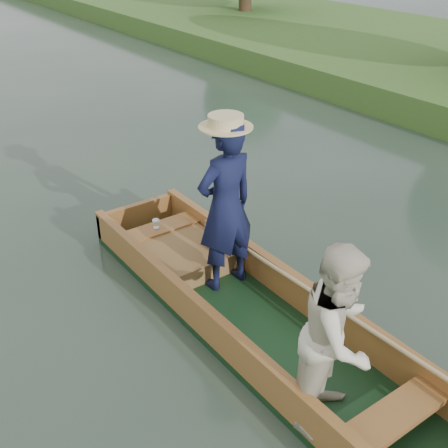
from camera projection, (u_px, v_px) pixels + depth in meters
ground at (260, 333)px, 5.50m from camera, size 120.00×120.00×0.00m
punt at (263, 286)px, 5.16m from camera, size 1.24×5.06×1.94m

